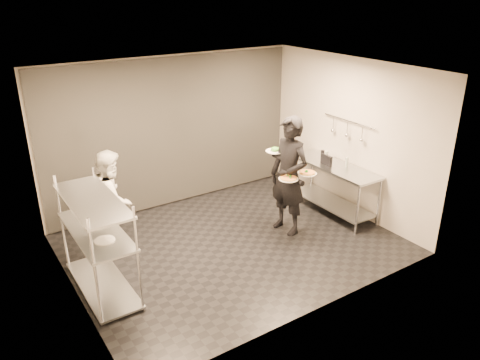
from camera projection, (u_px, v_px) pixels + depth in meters
room_shell at (195, 144)px, 8.00m from camera, size 5.00×4.00×2.80m
pass_rack at (97, 240)px, 6.25m from camera, size 0.60×1.60×1.50m
prep_counter at (333, 180)px, 8.51m from camera, size 0.60×1.80×0.92m
utensil_rail at (348, 129)px, 8.28m from camera, size 0.07×1.20×0.31m
waiter at (289, 176)px, 7.70m from camera, size 0.59×0.80×2.00m
chef at (113, 198)px, 7.39m from camera, size 0.86×0.95×1.59m
pizza_plate_near at (288, 178)px, 7.47m from camera, size 0.32×0.32×0.05m
pizza_plate_far at (307, 173)px, 7.58m from camera, size 0.31×0.31×0.05m
salad_plate at (275, 150)px, 7.79m from camera, size 0.31×0.31×0.07m
pos_monitor at (326, 160)px, 8.37m from camera, size 0.07×0.27×0.19m
bottle_green at (326, 158)px, 8.41m from camera, size 0.07×0.07×0.24m
bottle_clear at (347, 162)px, 8.28m from camera, size 0.05×0.05×0.18m
bottle_dark at (322, 156)px, 8.52m from camera, size 0.06×0.06×0.22m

